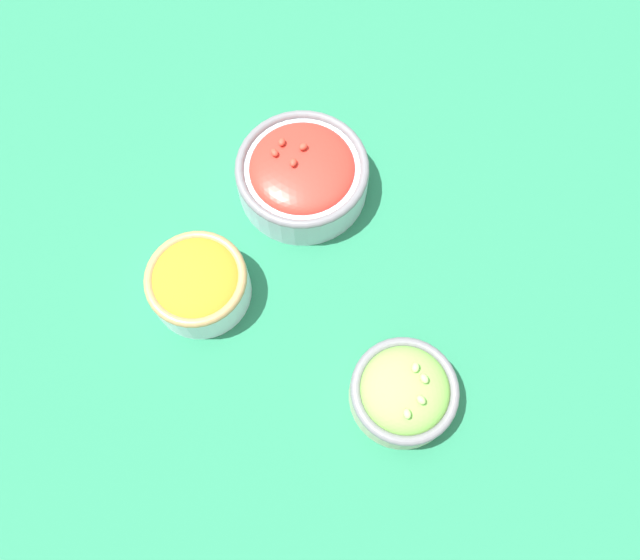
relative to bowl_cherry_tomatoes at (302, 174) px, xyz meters
name	(u,v)px	position (x,y,z in m)	size (l,w,h in m)	color
ground_plane	(320,288)	(-0.13, 0.07, -0.04)	(3.00, 3.00, 0.00)	#23704C
bowl_cherry_tomatoes	(302,174)	(0.00, 0.00, 0.00)	(0.18, 0.18, 0.08)	#B2C1CC
bowl_lettuce	(404,392)	(-0.30, 0.09, 0.00)	(0.13, 0.13, 0.08)	beige
bowl_carrots	(198,283)	(-0.04, 0.20, 0.00)	(0.13, 0.13, 0.06)	silver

